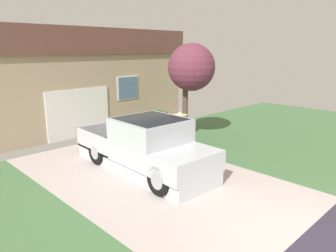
{
  "coord_description": "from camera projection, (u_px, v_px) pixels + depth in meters",
  "views": [
    {
      "loc": [
        -5.82,
        -2.26,
        3.73
      ],
      "look_at": [
        1.16,
        4.9,
        1.28
      ],
      "focal_mm": 34.16,
      "sensor_mm": 36.0,
      "label": 1
    }
  ],
  "objects": [
    {
      "name": "pickup_truck",
      "position": [
        150.0,
        148.0,
        9.73
      ],
      "size": [
        2.06,
        5.15,
        1.7
      ],
      "rotation": [
        0.0,
        0.0,
        3.11
      ],
      "color": "silver",
      "rests_on": "ground"
    },
    {
      "name": "wheeled_trash_bin",
      "position": [
        157.0,
        123.0,
        13.77
      ],
      "size": [
        0.6,
        0.72,
        1.07
      ],
      "color": "#286B38",
      "rests_on": "ground"
    },
    {
      "name": "person_with_hat",
      "position": [
        180.0,
        133.0,
        10.78
      ],
      "size": [
        0.49,
        0.49,
        1.68
      ],
      "rotation": [
        0.0,
        0.0,
        -2.82
      ],
      "color": "#333842",
      "rests_on": "ground"
    },
    {
      "name": "handbag",
      "position": [
        186.0,
        156.0,
        10.88
      ],
      "size": [
        0.38,
        0.17,
        0.45
      ],
      "color": "#232328",
      "rests_on": "ground"
    },
    {
      "name": "house_with_garage",
      "position": [
        68.0,
        77.0,
        15.85
      ],
      "size": [
        10.51,
        5.71,
        4.59
      ],
      "color": "tan",
      "rests_on": "ground"
    },
    {
      "name": "front_yard_tree",
      "position": [
        191.0,
        69.0,
        12.95
      ],
      "size": [
        2.12,
        2.12,
        3.93
      ],
      "color": "brown",
      "rests_on": "ground"
    }
  ]
}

